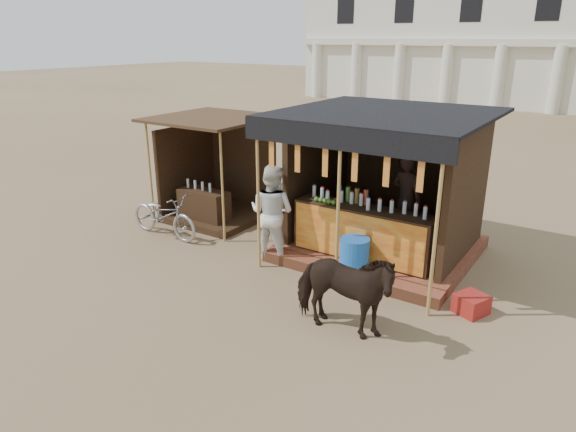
% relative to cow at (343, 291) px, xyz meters
% --- Properties ---
extents(ground, '(120.00, 120.00, 0.00)m').
position_rel_cow_xyz_m(ground, '(-1.72, -0.39, -0.67)').
color(ground, '#846B4C').
rests_on(ground, ground).
extents(main_stall, '(3.60, 3.61, 2.78)m').
position_rel_cow_xyz_m(main_stall, '(-0.70, 2.98, 0.36)').
color(main_stall, brown).
rests_on(main_stall, ground).
extents(secondary_stall, '(2.40, 2.40, 2.38)m').
position_rel_cow_xyz_m(secondary_stall, '(-4.89, 2.85, 0.18)').
color(secondary_stall, '#372114').
rests_on(secondary_stall, ground).
extents(cow, '(1.64, 0.85, 1.34)m').
position_rel_cow_xyz_m(cow, '(0.00, 0.00, 0.00)').
color(cow, black).
rests_on(cow, ground).
extents(motorbike, '(1.83, 0.66, 0.95)m').
position_rel_cow_xyz_m(motorbike, '(-4.93, 1.30, -0.19)').
color(motorbike, '#A1A0A8').
rests_on(motorbike, ground).
extents(bystander, '(0.97, 0.79, 1.85)m').
position_rel_cow_xyz_m(bystander, '(-2.35, 1.61, 0.26)').
color(bystander, white).
rests_on(bystander, ground).
extents(blue_barrel, '(0.54, 0.54, 0.79)m').
position_rel_cow_xyz_m(blue_barrel, '(-0.61, 1.61, -0.27)').
color(blue_barrel, blue).
rests_on(blue_barrel, ground).
extents(red_crate, '(0.56, 0.57, 0.30)m').
position_rel_cow_xyz_m(red_crate, '(1.40, 1.61, -0.52)').
color(red_crate, maroon).
rests_on(red_crate, ground).
extents(cooler, '(0.68, 0.51, 0.46)m').
position_rel_cow_xyz_m(cooler, '(0.20, 2.21, -0.44)').
color(cooler, '#176937').
rests_on(cooler, ground).
extents(background_building, '(26.00, 7.45, 8.18)m').
position_rel_cow_xyz_m(background_building, '(-3.72, 29.56, 3.31)').
color(background_building, silver).
rests_on(background_building, ground).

